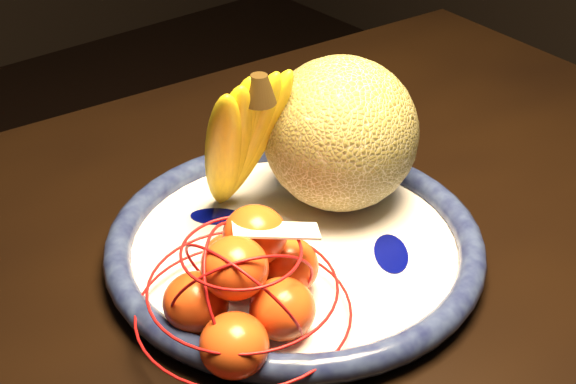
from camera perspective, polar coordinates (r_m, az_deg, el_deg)
fruit_bowl at (r=0.78m, az=0.47°, el=-3.74°), size 0.37×0.37×0.03m
cantaloupe at (r=0.80m, az=3.76°, el=4.15°), size 0.16×0.16×0.16m
banana_bunch at (r=0.77m, az=-3.60°, el=3.93°), size 0.12×0.11×0.18m
mandarin_bag at (r=0.68m, az=-3.04°, el=-6.63°), size 0.23×0.23×0.12m
price_tag at (r=0.66m, az=-0.86°, el=-2.72°), size 0.07×0.06×0.01m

